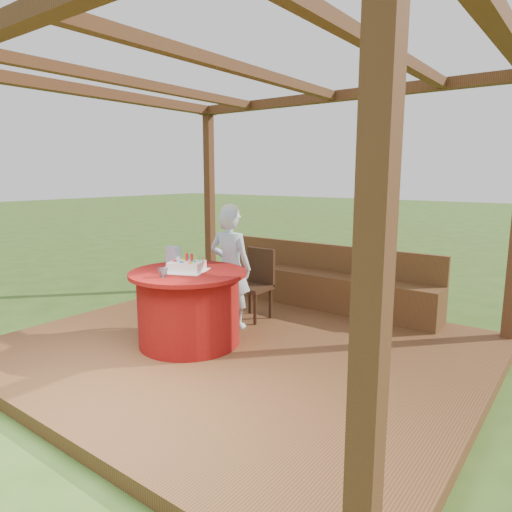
{
  "coord_description": "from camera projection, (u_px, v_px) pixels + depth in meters",
  "views": [
    {
      "loc": [
        2.76,
        -3.44,
        1.82
      ],
      "look_at": [
        0.0,
        0.25,
        1.0
      ],
      "focal_mm": 32.0,
      "sensor_mm": 36.0,
      "label": 1
    }
  ],
  "objects": [
    {
      "name": "ground",
      "position": [
        241.0,
        356.0,
        4.66
      ],
      "size": [
        60.0,
        60.0,
        0.0
      ],
      "primitive_type": "plane",
      "color": "#33541C",
      "rests_on": "ground"
    },
    {
      "name": "deck",
      "position": [
        241.0,
        350.0,
        4.65
      ],
      "size": [
        4.5,
        4.0,
        0.12
      ],
      "primitive_type": "cube",
      "color": "brown",
      "rests_on": "ground"
    },
    {
      "name": "pergola",
      "position": [
        240.0,
        111.0,
        4.24
      ],
      "size": [
        4.5,
        4.0,
        2.72
      ],
      "color": "brown",
      "rests_on": "deck"
    },
    {
      "name": "bench",
      "position": [
        323.0,
        287.0,
        5.95
      ],
      "size": [
        3.0,
        0.42,
        0.8
      ],
      "color": "brown",
      "rests_on": "deck"
    },
    {
      "name": "table",
      "position": [
        189.0,
        307.0,
        4.61
      ],
      "size": [
        1.17,
        1.17,
        0.75
      ],
      "color": "maroon",
      "rests_on": "deck"
    },
    {
      "name": "chair",
      "position": [
        256.0,
        281.0,
        5.45
      ],
      "size": [
        0.39,
        0.39,
        0.84
      ],
      "color": "#321D10",
      "rests_on": "deck"
    },
    {
      "name": "elderly_woman",
      "position": [
        230.0,
        266.0,
        5.08
      ],
      "size": [
        0.55,
        0.42,
        1.39
      ],
      "color": "#9FCBEC",
      "rests_on": "deck"
    },
    {
      "name": "birthday_cake",
      "position": [
        187.0,
        266.0,
        4.54
      ],
      "size": [
        0.49,
        0.49,
        0.17
      ],
      "color": "white",
      "rests_on": "table"
    },
    {
      "name": "gift_bag",
      "position": [
        173.0,
        256.0,
        4.86
      ],
      "size": [
        0.14,
        0.09,
        0.2
      ],
      "primitive_type": "cube",
      "rotation": [
        0.0,
        0.0,
        0.04
      ],
      "color": "#CF86B7",
      "rests_on": "table"
    },
    {
      "name": "drinking_glass",
      "position": [
        163.0,
        273.0,
        4.28
      ],
      "size": [
        0.1,
        0.1,
        0.09
      ],
      "primitive_type": "imported",
      "rotation": [
        0.0,
        0.0,
        0.07
      ],
      "color": "white",
      "rests_on": "table"
    }
  ]
}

